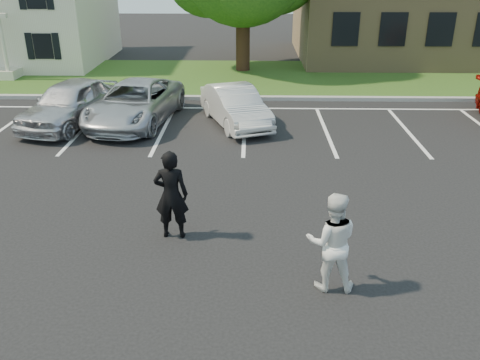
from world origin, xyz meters
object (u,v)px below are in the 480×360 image
Objects in this scene: man_black_suit at (171,195)px; car_white_sedan at (235,106)px; car_silver_minivan at (135,103)px; man_white_shirt at (332,242)px; car_silver_west at (70,103)px.

man_black_suit reaches higher than car_white_sedan.
man_black_suit is at bearing -63.69° from car_silver_minivan.
man_black_suit reaches higher than car_silver_minivan.
man_white_shirt reaches higher than car_white_sedan.
man_black_suit is 1.04× the size of man_white_shirt.
man_white_shirt is 12.23m from car_silver_west.
man_white_shirt is 0.36× the size of car_silver_minivan.
car_white_sedan is at bearing 6.68° from car_silver_minivan.
car_white_sedan is (5.78, 0.15, -0.11)m from car_silver_west.
car_silver_minivan is 1.27× the size of car_white_sedan.
man_black_suit reaches higher than car_silver_west.
car_silver_minivan is at bearing -72.70° from man_black_suit.
man_black_suit is 9.00m from car_silver_west.
man_white_shirt is 0.41× the size of car_silver_west.
car_silver_minivan is at bearing 22.69° from car_silver_west.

